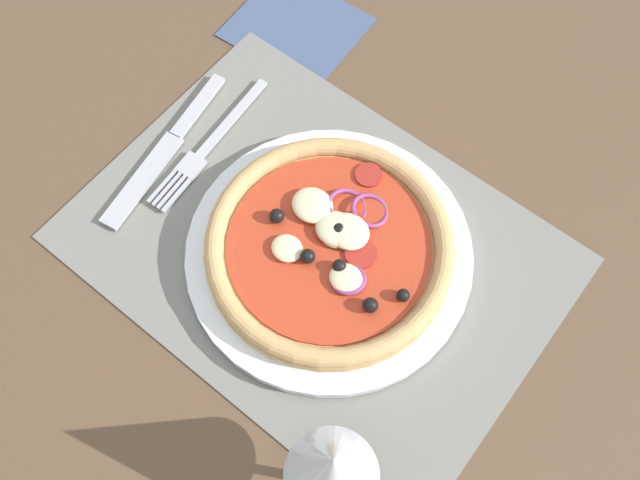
{
  "coord_description": "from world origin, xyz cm",
  "views": [
    {
      "loc": [
        -16.9,
        20.78,
        60.12
      ],
      "look_at": [
        -0.46,
        0.0,
        2.55
      ],
      "focal_mm": 38.84,
      "sensor_mm": 36.0,
      "label": 1
    }
  ],
  "objects_px": {
    "plate": "(332,250)",
    "wine_glass": "(332,469)",
    "knife": "(165,150)",
    "napkin": "(296,26)",
    "fork": "(206,149)",
    "pizza": "(333,242)"
  },
  "relations": [
    {
      "from": "pizza",
      "to": "wine_glass",
      "type": "height_order",
      "value": "wine_glass"
    },
    {
      "from": "plate",
      "to": "knife",
      "type": "height_order",
      "value": "plate"
    },
    {
      "from": "plate",
      "to": "napkin",
      "type": "height_order",
      "value": "plate"
    },
    {
      "from": "pizza",
      "to": "napkin",
      "type": "height_order",
      "value": "pizza"
    },
    {
      "from": "fork",
      "to": "plate",
      "type": "bearing_deg",
      "value": 82.09
    },
    {
      "from": "knife",
      "to": "napkin",
      "type": "xyz_separation_m",
      "value": [
        0.0,
        -0.21,
        -0.0
      ]
    },
    {
      "from": "plate",
      "to": "napkin",
      "type": "xyz_separation_m",
      "value": [
        0.2,
        -0.19,
        -0.01
      ]
    },
    {
      "from": "knife",
      "to": "wine_glass",
      "type": "height_order",
      "value": "wine_glass"
    },
    {
      "from": "napkin",
      "to": "fork",
      "type": "bearing_deg",
      "value": 99.67
    },
    {
      "from": "knife",
      "to": "napkin",
      "type": "relative_size",
      "value": 1.48
    },
    {
      "from": "plate",
      "to": "wine_glass",
      "type": "xyz_separation_m",
      "value": [
        -0.13,
        0.16,
        0.09
      ]
    },
    {
      "from": "fork",
      "to": "napkin",
      "type": "height_order",
      "value": "fork"
    },
    {
      "from": "knife",
      "to": "fork",
      "type": "bearing_deg",
      "value": 120.36
    },
    {
      "from": "fork",
      "to": "wine_glass",
      "type": "bearing_deg",
      "value": 55.03
    },
    {
      "from": "plate",
      "to": "wine_glass",
      "type": "height_order",
      "value": "wine_glass"
    },
    {
      "from": "fork",
      "to": "wine_glass",
      "type": "xyz_separation_m",
      "value": [
        -0.3,
        0.17,
        0.09
      ]
    },
    {
      "from": "plate",
      "to": "knife",
      "type": "xyz_separation_m",
      "value": [
        0.2,
        0.02,
        -0.0
      ]
    },
    {
      "from": "fork",
      "to": "knife",
      "type": "distance_m",
      "value": 0.04
    },
    {
      "from": "plate",
      "to": "wine_glass",
      "type": "bearing_deg",
      "value": 127.57
    },
    {
      "from": "plate",
      "to": "pizza",
      "type": "bearing_deg",
      "value": -77.69
    },
    {
      "from": "knife",
      "to": "napkin",
      "type": "height_order",
      "value": "knife"
    },
    {
      "from": "pizza",
      "to": "plate",
      "type": "bearing_deg",
      "value": 102.31
    }
  ]
}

